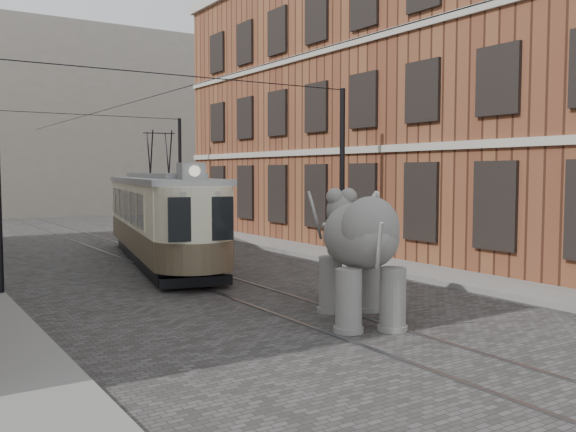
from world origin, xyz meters
TOP-DOWN VIEW (x-y plane):
  - ground at (0.00, 0.00)m, footprint 120.00×120.00m
  - tram_rails at (0.00, 0.00)m, footprint 1.54×80.00m
  - sidewalk_right at (6.00, 0.00)m, footprint 2.00×60.00m
  - brick_building at (11.00, 9.00)m, footprint 8.00×26.00m
  - distant_block at (0.00, 40.00)m, footprint 28.00×10.00m
  - catenary at (-0.20, 5.00)m, footprint 11.00×30.20m
  - tram at (0.14, 9.86)m, footprint 4.66×11.76m
  - elephant at (0.48, -0.75)m, footprint 4.24×5.25m

SIDE VIEW (x-z plane):
  - ground at x=0.00m, z-range 0.00..0.00m
  - tram_rails at x=0.00m, z-range 0.00..0.02m
  - sidewalk_right at x=6.00m, z-range 0.00..0.15m
  - elephant at x=0.48m, z-range 0.00..2.82m
  - tram at x=0.14m, z-range 0.00..4.57m
  - catenary at x=-0.20m, z-range 0.00..6.00m
  - brick_building at x=11.00m, z-range 0.00..12.00m
  - distant_block at x=0.00m, z-range 0.00..14.00m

